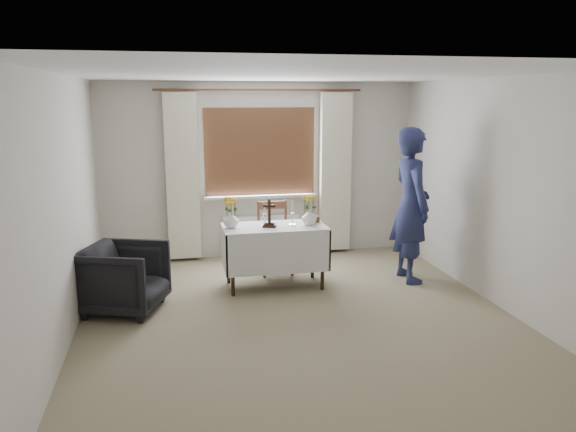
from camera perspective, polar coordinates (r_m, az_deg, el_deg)
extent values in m
plane|color=#998D6A|center=(6.02, 1.07, -10.28)|extent=(5.00, 5.00, 0.00)
cube|color=white|center=(6.85, -1.38, -4.13)|extent=(1.24, 0.64, 0.76)
imported|color=black|center=(6.34, -16.28, -6.09)|extent=(1.03, 1.01, 0.74)
imported|color=navy|center=(7.14, 12.38, 1.08)|extent=(0.46, 0.71, 1.93)
cube|color=white|center=(8.19, -2.72, -2.03)|extent=(1.10, 0.10, 0.60)
imported|color=white|center=(6.69, -5.81, -0.38)|extent=(0.22, 0.22, 0.19)
imported|color=white|center=(6.80, 2.16, -0.11)|extent=(0.21, 0.21, 0.19)
cylinder|color=brown|center=(6.99, 2.47, -0.29)|extent=(0.22, 0.22, 0.07)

